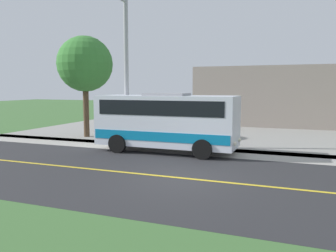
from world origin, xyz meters
TOP-DOWN VIEW (x-y plane):
  - ground_plane at (0.00, 0.00)m, footprint 120.00×120.00m
  - road_surface at (0.00, 0.00)m, footprint 8.00×100.00m
  - sidewalk at (-5.20, 0.00)m, footprint 2.40×100.00m
  - parking_lot_surface at (-12.40, 3.00)m, footprint 14.00×36.00m
  - road_centre_line at (0.00, 0.00)m, footprint 0.16×100.00m
  - shuttle_bus_front at (-4.45, -2.19)m, footprint 2.55×6.98m
  - street_light_pole at (-4.87, -4.67)m, footprint 1.97×0.24m
  - tree_curbside at (-7.40, -8.86)m, footprint 3.49×3.49m
  - commercial_building at (-21.40, 4.48)m, footprint 10.00×17.86m

SIDE VIEW (x-z plane):
  - ground_plane at x=0.00m, z-range 0.00..0.00m
  - sidewalk at x=-5.20m, z-range 0.00..0.01m
  - parking_lot_surface at x=-12.40m, z-range 0.00..0.01m
  - road_surface at x=0.00m, z-range 0.00..0.01m
  - road_centre_line at x=0.00m, z-range 0.01..0.01m
  - shuttle_bus_front at x=-4.45m, z-range 0.14..3.04m
  - commercial_building at x=-21.40m, z-range 0.00..4.86m
  - street_light_pole at x=-4.87m, z-range 0.41..8.11m
  - tree_curbside at x=-7.40m, z-range 1.42..7.81m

